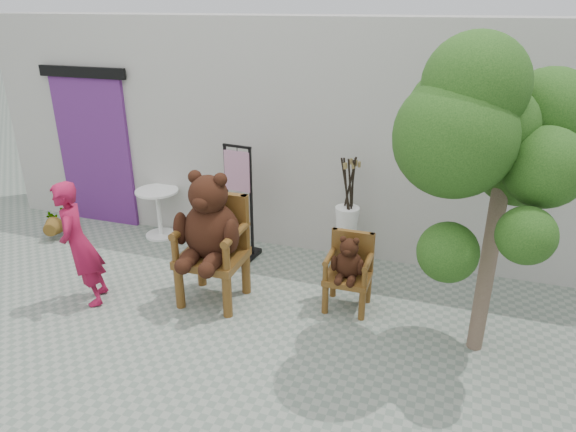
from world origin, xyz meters
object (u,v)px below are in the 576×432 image
(chair_small, at_px, (349,265))
(display_stand, at_px, (239,215))
(cafe_table, at_px, (158,207))
(chair_big, at_px, (211,230))
(person, at_px, (79,245))
(tree, at_px, (492,136))
(stool_bucket, at_px, (347,220))

(chair_small, height_order, display_stand, display_stand)
(cafe_table, xyz_separation_m, display_stand, (1.35, -0.20, 0.14))
(chair_big, xyz_separation_m, person, (-1.35, -0.50, -0.15))
(chair_small, distance_m, person, 2.95)
(chair_big, height_order, chair_small, chair_big)
(cafe_table, height_order, tree, tree)
(person, relative_size, stool_bucket, 0.98)
(person, bearing_deg, tree, 70.23)
(cafe_table, height_order, display_stand, display_stand)
(stool_bucket, height_order, tree, tree)
(person, distance_m, display_stand, 2.01)
(person, relative_size, cafe_table, 2.02)
(cafe_table, xyz_separation_m, tree, (4.19, -1.33, 1.68))
(person, bearing_deg, display_stand, 116.93)
(cafe_table, distance_m, display_stand, 1.37)
(cafe_table, bearing_deg, tree, -17.59)
(chair_big, bearing_deg, stool_bucket, 44.83)
(person, xyz_separation_m, display_stand, (1.19, 1.62, -0.13))
(cafe_table, distance_m, stool_bucket, 2.76)
(display_stand, xyz_separation_m, tree, (2.84, -1.13, 1.53))
(person, xyz_separation_m, stool_bucket, (2.59, 1.74, -0.07))
(display_stand, relative_size, stool_bucket, 1.04)
(chair_big, bearing_deg, display_stand, 97.91)
(chair_small, relative_size, display_stand, 0.57)
(stool_bucket, relative_size, tree, 0.49)
(chair_small, bearing_deg, stool_bucket, 104.00)
(stool_bucket, xyz_separation_m, tree, (1.44, -1.25, 1.48))
(chair_big, relative_size, stool_bucket, 1.05)
(chair_small, bearing_deg, chair_big, -167.28)
(person, distance_m, tree, 4.30)
(chair_small, bearing_deg, display_stand, 154.29)
(chair_small, relative_size, person, 0.61)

